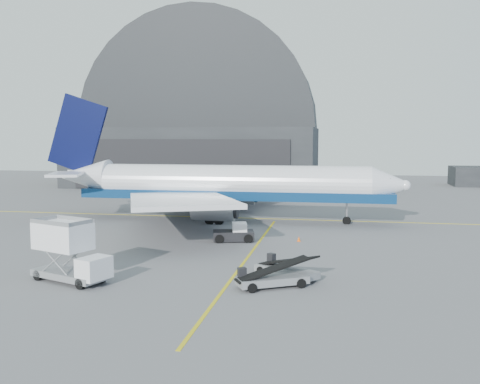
% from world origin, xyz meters
% --- Properties ---
extents(ground, '(200.00, 200.00, 0.00)m').
position_xyz_m(ground, '(0.00, 0.00, 0.00)').
color(ground, '#565659').
rests_on(ground, ground).
extents(taxi_lines, '(80.00, 42.12, 0.02)m').
position_xyz_m(taxi_lines, '(0.00, 12.67, 0.01)').
color(taxi_lines, gold).
rests_on(taxi_lines, ground).
extents(hangar, '(50.00, 28.30, 28.00)m').
position_xyz_m(hangar, '(-22.00, 64.95, 9.54)').
color(hangar, black).
rests_on(hangar, ground).
extents(airliner, '(45.11, 43.74, 15.83)m').
position_xyz_m(airliner, '(-6.75, 17.57, 4.43)').
color(airliner, white).
rests_on(airliner, ground).
extents(catering_truck, '(6.50, 4.28, 4.20)m').
position_xyz_m(catering_truck, '(-11.31, -11.35, 2.12)').
color(catering_truck, gray).
rests_on(catering_truck, ground).
extents(pushback_tug, '(4.40, 3.15, 1.85)m').
position_xyz_m(pushback_tug, '(-2.47, 5.29, 0.69)').
color(pushback_tug, black).
rests_on(pushback_tug, ground).
extents(belt_loader_a, '(5.11, 3.82, 1.99)m').
position_xyz_m(belt_loader_a, '(3.12, -10.28, 0.61)').
color(belt_loader_a, gray).
rests_on(belt_loader_a, ground).
extents(belt_loader_b, '(5.02, 4.21, 2.01)m').
position_xyz_m(belt_loader_b, '(3.84, -7.59, 0.62)').
color(belt_loader_b, gray).
rests_on(belt_loader_b, ground).
extents(traffic_cone, '(0.34, 0.34, 0.50)m').
position_xyz_m(traffic_cone, '(3.81, 6.19, 0.24)').
color(traffic_cone, '#FF5A08').
rests_on(traffic_cone, ground).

